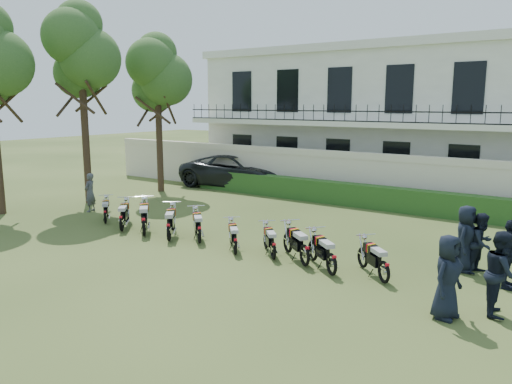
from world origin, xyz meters
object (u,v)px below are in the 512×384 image
motorcycle_9 (384,267)px  tree_west_mid (81,51)px  motorcycle_3 (169,227)px  motorcycle_7 (305,250)px  suv (238,171)px  motorcycle_1 (121,219)px  motorcycle_6 (273,246)px  motorcycle_2 (144,221)px  officer_4 (482,243)px  motorcycle_8 (332,259)px  officer_2 (509,254)px  officer_3 (466,238)px  motorcycle_4 (199,230)px  motorcycle_0 (105,213)px  motorcycle_5 (235,241)px  inspector (90,192)px  officer_0 (447,277)px  officer_1 (501,273)px  tree_west_near (158,74)px

motorcycle_9 → tree_west_mid: bearing=123.1°
motorcycle_3 → motorcycle_9: 7.16m
motorcycle_7 → suv: 13.41m
motorcycle_1 → motorcycle_6: bearing=-37.5°
motorcycle_2 → officer_4: bearing=-31.2°
tree_west_mid → motorcycle_7: 14.11m
motorcycle_8 → motorcycle_6: bearing=121.9°
motorcycle_1 → officer_2: 12.12m
motorcycle_8 → officer_3: size_ratio=0.84×
motorcycle_2 → motorcycle_4: bearing=-35.1°
motorcycle_0 → officer_2: (13.38, 1.42, 0.43)m
suv → officer_2: bearing=-124.4°
officer_3 → officer_2: bearing=-121.4°
motorcycle_6 → motorcycle_8: 2.00m
tree_west_mid → motorcycle_5: 12.26m
inspector → officer_3: officer_3 is taller
officer_0 → officer_3: (-0.39, 3.38, -0.00)m
motorcycle_2 → tree_west_mid: bearing=112.1°
motorcycle_9 → officer_3: size_ratio=0.78×
motorcycle_1 → motorcycle_3: bearing=-39.9°
officer_2 → motorcycle_9: bearing=118.8°
motorcycle_5 → inspector: 8.77m
motorcycle_8 → motorcycle_9: motorcycle_8 is taller
motorcycle_0 → motorcycle_2: (2.51, -0.38, 0.11)m
motorcycle_3 → motorcycle_4: motorcycle_3 is taller
officer_2 → officer_4: (-0.77, 0.83, -0.04)m
motorcycle_0 → officer_1: officer_1 is taller
motorcycle_2 → inspector: size_ratio=0.98×
motorcycle_9 → suv: (-11.74, 9.50, 0.43)m
officer_0 → motorcycle_5: bearing=91.8°
motorcycle_3 → suv: size_ratio=0.25×
tree_west_mid → officer_2: size_ratio=5.13×
tree_west_mid → officer_1: 18.54m
tree_west_near → suv: tree_west_near is taller
motorcycle_4 → officer_0: officer_0 is taller
motorcycle_4 → motorcycle_9: motorcycle_4 is taller
motorcycle_2 → officer_3: size_ratio=0.88×
motorcycle_3 → motorcycle_9: size_ratio=1.15×
tree_west_mid → motorcycle_8: tree_west_mid is taller
tree_west_near → officer_1: tree_west_near is taller
inspector → officer_0: size_ratio=0.90×
motorcycle_1 → officer_0: bearing=-45.2°
motorcycle_5 → motorcycle_6: bearing=-31.2°
motorcycle_9 → motorcycle_3: bearing=134.5°
motorcycle_3 → motorcycle_6: size_ratio=1.27×
officer_0 → officer_2: (0.77, 2.63, -0.05)m
officer_2 → officer_3: 1.38m
motorcycle_4 → motorcycle_5: size_ratio=1.10×
motorcycle_6 → officer_3: size_ratio=0.70×
motorcycle_8 → officer_1: (4.02, -0.09, 0.45)m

